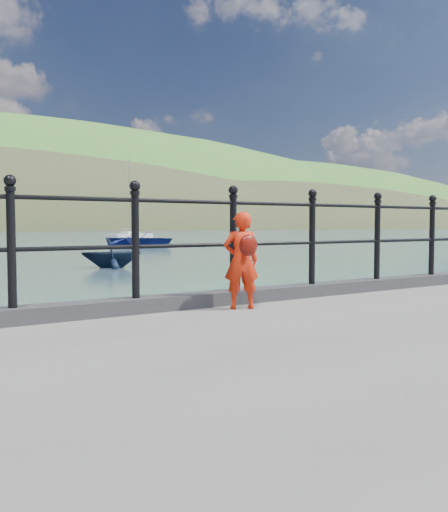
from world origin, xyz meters
TOP-DOWN VIEW (x-y plane):
  - ground at (0.00, 0.00)m, footprint 600.00×600.00m
  - kerb at (0.00, -0.15)m, footprint 60.00×0.30m
  - railing at (0.00, -0.15)m, footprint 18.11×0.11m
  - child at (0.44, -0.54)m, footprint 0.44×0.38m
  - launch_blue at (16.88, 38.06)m, footprint 6.85×7.27m
  - launch_navy at (5.99, 17.43)m, footprint 3.18×2.98m
  - sailboat_far at (26.26, 62.66)m, footprint 7.81×5.67m

SIDE VIEW (x-z plane):
  - ground at x=0.00m, z-range 0.00..0.00m
  - sailboat_far at x=26.26m, z-range -5.11..5.79m
  - launch_blue at x=16.88m, z-range 0.00..1.23m
  - launch_navy at x=5.99m, z-range 0.00..1.35m
  - kerb at x=0.00m, z-range 1.00..1.15m
  - child at x=0.44m, z-range 1.01..2.05m
  - railing at x=0.00m, z-range 1.23..2.42m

